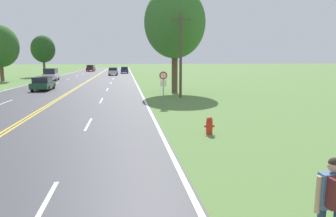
{
  "coord_description": "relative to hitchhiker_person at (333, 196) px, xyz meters",
  "views": [
    {
      "loc": [
        5.58,
        0.83,
        3.37
      ],
      "look_at": [
        7.72,
        15.57,
        0.89
      ],
      "focal_mm": 32.0,
      "sensor_mm": 36.0,
      "label": 1
    }
  ],
  "objects": [
    {
      "name": "car_dark_green_sedan_approaching",
      "position": [
        -12.22,
        29.55,
        -0.32
      ],
      "size": [
        1.84,
        4.21,
        1.46
      ],
      "rotation": [
        0.0,
        0.0,
        1.58
      ],
      "color": "black",
      "rests_on": "ground"
    },
    {
      "name": "utility_pole_midground",
      "position": [
        1.37,
        21.44,
        2.71
      ],
      "size": [
        1.8,
        0.24,
        7.25
      ],
      "color": "brown",
      "rests_on": "ground"
    },
    {
      "name": "tree_right_cluster",
      "position": [
        -21.81,
        44.25,
        4.16
      ],
      "size": [
        5.43,
        5.43,
        8.37
      ],
      "color": "brown",
      "rests_on": "ground"
    },
    {
      "name": "car_dark_blue_suv_receding",
      "position": [
        -3.45,
        67.66,
        -0.25
      ],
      "size": [
        1.75,
        4.46,
        1.5
      ],
      "rotation": [
        0.0,
        0.0,
        -1.57
      ],
      "color": "black",
      "rests_on": "ground"
    },
    {
      "name": "hitchhiker_person",
      "position": [
        0.0,
        0.0,
        0.0
      ],
      "size": [
        0.59,
        0.43,
        1.73
      ],
      "rotation": [
        0.0,
        0.0,
        1.55
      ],
      "color": "navy",
      "rests_on": "ground"
    },
    {
      "name": "fire_hydrant",
      "position": [
        0.27,
        8.45,
        -0.65
      ],
      "size": [
        0.46,
        0.3,
        0.8
      ],
      "color": "red",
      "rests_on": "ground"
    },
    {
      "name": "car_maroon_suv_distant",
      "position": [
        -12.43,
        79.07,
        -0.13
      ],
      "size": [
        2.05,
        4.84,
        1.75
      ],
      "rotation": [
        0.0,
        0.0,
        1.53
      ],
      "color": "black",
      "rests_on": "ground"
    },
    {
      "name": "traffic_sign",
      "position": [
        -0.75,
        16.79,
        0.82
      ],
      "size": [
        0.6,
        0.1,
        2.5
      ],
      "color": "gray",
      "rests_on": "ground"
    },
    {
      "name": "tree_mid_treeline",
      "position": [
        -18.7,
        56.44,
        4.12
      ],
      "size": [
        4.42,
        4.42,
        7.74
      ],
      "color": "brown",
      "rests_on": "ground"
    },
    {
      "name": "car_silver_suv_mid_far",
      "position": [
        -5.79,
        59.19,
        -0.21
      ],
      "size": [
        1.91,
        4.12,
        1.59
      ],
      "rotation": [
        0.0,
        0.0,
        -1.61
      ],
      "color": "black",
      "rests_on": "ground"
    },
    {
      "name": "tree_behind_sign",
      "position": [
        1.5,
        25.38,
        5.75
      ],
      "size": [
        5.97,
        5.97,
        10.28
      ],
      "color": "brown",
      "rests_on": "ground"
    },
    {
      "name": "car_white_suv_mid_near",
      "position": [
        -14.76,
        44.38,
        -0.06
      ],
      "size": [
        2.1,
        4.31,
        1.91
      ],
      "rotation": [
        0.0,
        0.0,
        1.62
      ],
      "color": "black",
      "rests_on": "ground"
    }
  ]
}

